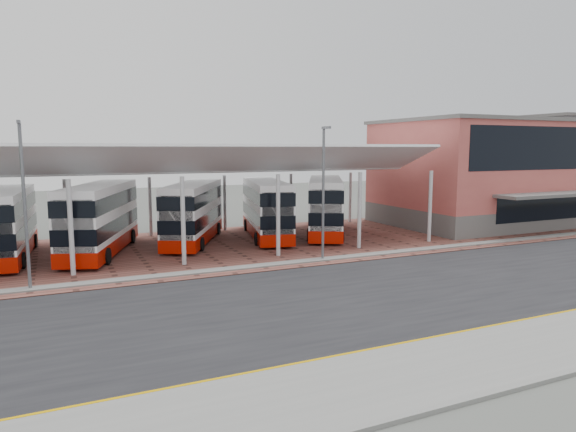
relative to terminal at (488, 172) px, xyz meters
name	(u,v)px	position (x,y,z in m)	size (l,w,h in m)	color
ground	(348,290)	(-23.00, -13.92, -4.66)	(140.00, 140.00, 0.00)	#494C47
road	(360,295)	(-23.00, -14.92, -4.65)	(120.00, 14.00, 0.02)	black
forecourt	(279,242)	(-21.00, -0.92, -4.63)	(72.00, 16.00, 0.06)	brown
sidewalk	(493,357)	(-23.00, -22.92, -4.59)	(120.00, 4.00, 0.14)	slate
north_kerb	(294,263)	(-23.00, -7.72, -4.59)	(120.00, 0.80, 0.14)	slate
yellow_line_near	(450,338)	(-23.00, -20.92, -4.63)	(120.00, 0.12, 0.01)	#CC9600
yellow_line_far	(444,335)	(-23.00, -20.62, -4.63)	(120.00, 0.12, 0.01)	#CC9600
canopy	(163,163)	(-29.00, 0.01, 1.14)	(37.00, 11.63, 7.07)	silver
terminal	(488,172)	(0.00, 0.00, 0.00)	(18.40, 14.40, 9.25)	#5E5B59
warehouse	(573,161)	(25.00, 10.08, 0.50)	(30.50, 20.50, 10.25)	slate
lamp_west	(24,201)	(-37.00, -7.65, -0.30)	(0.16, 0.90, 8.07)	slate
lamp_east	(323,189)	(-21.00, -7.65, -0.30)	(0.16, 0.90, 8.07)	slate
bus_1	(6,225)	(-38.48, 0.69, -2.48)	(3.12, 10.48, 4.26)	white
bus_2	(100,219)	(-33.09, 0.07, -2.39)	(5.96, 10.99, 4.45)	white
bus_3	(194,213)	(-26.65, 1.42, -2.48)	(6.73, 10.32, 4.26)	white
bus_4	(266,209)	(-21.11, 1.21, -2.47)	(4.76, 10.69, 4.29)	white
bus_5	(325,207)	(-16.33, 0.59, -2.42)	(7.19, 10.52, 4.38)	white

